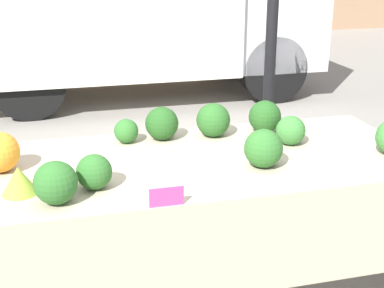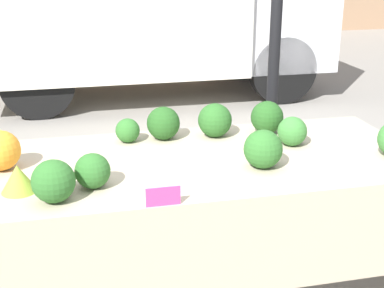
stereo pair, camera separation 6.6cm
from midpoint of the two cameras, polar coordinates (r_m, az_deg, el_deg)
The scene contains 13 objects.
tent_pole at distance 3.33m, azimuth 9.48°, elevation 12.06°, with size 0.07×0.07×2.70m.
market_table at distance 2.61m, azimuth 1.05°, elevation -3.93°, with size 2.30×0.97×0.82m.
orange_cauliflower at distance 2.63m, azimuth -19.14°, elevation -0.66°, with size 0.19×0.19×0.19m.
romanesco_head at distance 2.38m, azimuth -17.31°, elevation -3.53°, with size 0.15×0.15×0.12m.
broccoli_head_1 at distance 2.87m, azimuth -6.23°, elevation 1.44°, with size 0.13×0.13×0.13m.
broccoli_head_2 at distance 2.94m, azimuth 3.10°, elevation 2.55°, with size 0.19×0.19×0.19m.
broccoli_head_3 at distance 2.90m, azimuth -2.43°, elevation 2.23°, with size 0.18×0.18×0.18m.
broccoli_head_4 at distance 3.03m, azimuth 8.63°, elevation 2.84°, with size 0.18×0.18×0.18m.
broccoli_head_5 at distance 2.24m, azimuth -13.76°, elevation -3.88°, with size 0.18×0.18×0.18m.
broccoli_head_6 at distance 2.86m, azimuth 11.29°, elevation 1.33°, with size 0.16×0.16×0.16m.
broccoli_head_7 at distance 2.54m, azimuth 8.33°, elevation -0.54°, with size 0.19×0.19×0.19m.
broccoli_head_8 at distance 2.34m, azimuth -9.77°, elevation -2.85°, with size 0.16×0.16×0.16m.
price_sign at distance 2.16m, azimuth -2.22°, elevation -5.62°, with size 0.14×0.01×0.08m.
Camera 2 is at (-0.55, -2.40, 1.79)m, focal length 50.00 mm.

